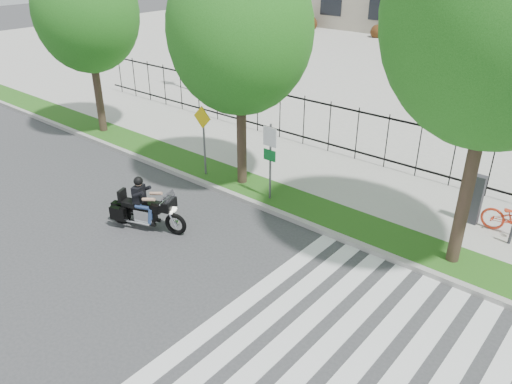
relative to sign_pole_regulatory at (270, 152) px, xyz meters
The scene contains 14 objects.
ground 4.92m from the sign_pole_regulatory, 84.31° to the right, with size 120.00×120.00×0.00m, color #353537.
curb 1.79m from the sign_pole_regulatory, 46.37° to the right, with size 60.00×0.20×0.15m, color #9E9A94.
grass_verge 1.77m from the sign_pole_regulatory, 39.11° to the left, with size 60.00×1.50×0.15m, color #215A16.
sidewalk 3.35m from the sign_pole_regulatory, 80.97° to the left, with size 60.00×3.50×0.15m, color #9F9D94.
plaza 20.50m from the sign_pole_regulatory, 88.72° to the left, with size 80.00×34.00×0.10m, color #9F9D94.
crosswalk_stripes 7.20m from the sign_pole_regulatory, 40.92° to the right, with size 5.70×8.00×0.01m, color silver, non-canonical shape.
iron_fence 4.68m from the sign_pole_regulatory, 84.36° to the left, with size 30.00×0.06×2.00m, color black, non-canonical shape.
lamp_post_left 13.80m from the sign_pole_regulatory, 147.26° to the left, with size 1.06×0.70×4.25m.
street_tree_0 10.10m from the sign_pole_regulatory, behind, with size 4.12×4.12×7.26m.
street_tree_1 3.74m from the sign_pole_regulatory, 166.03° to the left, with size 4.44×4.44×7.56m.
street_tree_2 7.33m from the sign_pole_regulatory, ahead, with size 5.06×5.06×9.00m.
sign_pole_regulatory is the anchor object (origin of this frame).
sign_pole_warning 2.91m from the sign_pole_regulatory, behind, with size 0.78×0.09×2.49m.
motorcycle_rider 4.10m from the sign_pole_regulatory, 116.13° to the right, with size 2.46×1.24×1.97m.
Camera 1 is at (8.33, -6.59, 7.58)m, focal length 35.00 mm.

